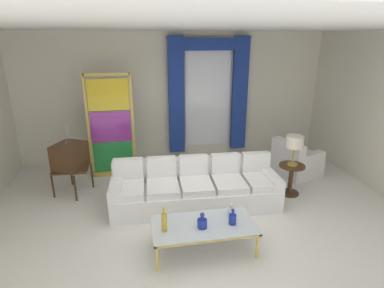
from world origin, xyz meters
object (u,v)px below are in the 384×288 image
(coffee_table, at_px, (204,226))
(round_side_table, at_px, (291,177))
(bottle_blue_decanter, at_px, (231,212))
(peacock_figurine, at_px, (140,170))
(table_lamp_brass, at_px, (295,143))
(vintage_tv, at_px, (70,157))
(couch_white_long, at_px, (195,188))
(bottle_amber_squat, at_px, (232,219))
(stained_glass_divider, at_px, (111,129))
(bottle_ruby_flask, at_px, (202,223))
(bottle_crystal_tall, at_px, (164,221))
(armchair_white, at_px, (295,162))

(coffee_table, relative_size, round_side_table, 2.40)
(bottle_blue_decanter, height_order, peacock_figurine, bottle_blue_decanter)
(table_lamp_brass, bearing_deg, bottle_blue_decanter, -142.48)
(vintage_tv, bearing_deg, couch_white_long, -20.97)
(bottle_amber_squat, height_order, stained_glass_divider, stained_glass_divider)
(table_lamp_brass, bearing_deg, stained_glass_divider, 155.88)
(couch_white_long, height_order, coffee_table, couch_white_long)
(bottle_ruby_flask, height_order, round_side_table, bottle_ruby_flask)
(bottle_blue_decanter, distance_m, bottle_crystal_tall, 1.00)
(round_side_table, bearing_deg, bottle_amber_squat, -139.04)
(bottle_ruby_flask, bearing_deg, vintage_tv, 132.58)
(couch_white_long, relative_size, round_side_table, 4.97)
(round_side_table, bearing_deg, stained_glass_divider, 155.88)
(bottle_amber_squat, relative_size, peacock_figurine, 0.39)
(vintage_tv, bearing_deg, bottle_ruby_flask, -47.42)
(coffee_table, xyz_separation_m, bottle_ruby_flask, (-0.04, -0.07, 0.11))
(stained_glass_divider, height_order, peacock_figurine, stained_glass_divider)
(bottle_ruby_flask, relative_size, armchair_white, 0.22)
(vintage_tv, relative_size, peacock_figurine, 2.24)
(table_lamp_brass, bearing_deg, round_side_table, 180.00)
(couch_white_long, height_order, round_side_table, couch_white_long)
(bottle_ruby_flask, xyz_separation_m, table_lamp_brass, (2.03, 1.40, 0.54))
(round_side_table, bearing_deg, bottle_ruby_flask, -145.45)
(couch_white_long, xyz_separation_m, round_side_table, (1.86, 0.02, 0.05))
(stained_glass_divider, bearing_deg, bottle_crystal_tall, -74.52)
(vintage_tv, relative_size, armchair_white, 1.31)
(coffee_table, xyz_separation_m, vintage_tv, (-2.09, 2.16, 0.35))
(vintage_tv, height_order, round_side_table, vintage_tv)
(bottle_blue_decanter, xyz_separation_m, bottle_ruby_flask, (-0.48, -0.20, 0.01))
(vintage_tv, height_order, armchair_white, vintage_tv)
(couch_white_long, distance_m, bottle_crystal_tall, 1.54)
(bottle_crystal_tall, xyz_separation_m, vintage_tv, (-1.54, 2.22, 0.17))
(bottle_crystal_tall, distance_m, stained_glass_divider, 3.03)
(bottle_ruby_flask, height_order, armchair_white, armchair_white)
(bottle_amber_squat, relative_size, bottle_ruby_flask, 1.03)
(bottle_blue_decanter, height_order, table_lamp_brass, table_lamp_brass)
(coffee_table, xyz_separation_m, peacock_figurine, (-0.81, 2.50, -0.16))
(couch_white_long, height_order, bottle_ruby_flask, couch_white_long)
(peacock_figurine, height_order, round_side_table, round_side_table)
(peacock_figurine, bearing_deg, round_side_table, -22.75)
(coffee_table, height_order, armchair_white, armchair_white)
(armchair_white, distance_m, round_side_table, 0.98)
(armchair_white, xyz_separation_m, stained_glass_divider, (-3.87, 0.67, 0.77))
(bottle_blue_decanter, height_order, bottle_crystal_tall, bottle_crystal_tall)
(bottle_crystal_tall, height_order, vintage_tv, vintage_tv)
(bottle_blue_decanter, relative_size, peacock_figurine, 0.34)
(coffee_table, bearing_deg, peacock_figurine, 107.92)
(armchair_white, relative_size, round_side_table, 1.72)
(bottle_ruby_flask, bearing_deg, armchair_white, 40.91)
(coffee_table, bearing_deg, armchair_white, 40.36)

